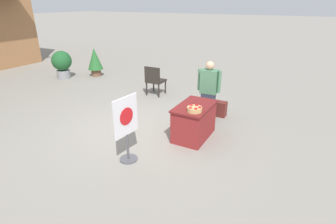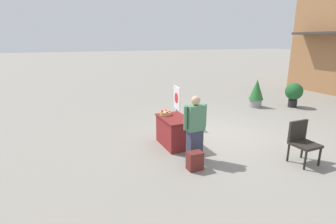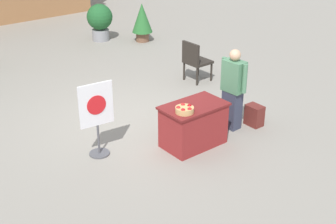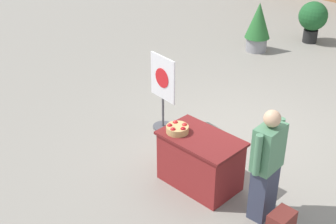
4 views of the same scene
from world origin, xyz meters
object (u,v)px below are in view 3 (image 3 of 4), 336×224
Objects in this scene: poster_board at (97,116)px; patio_chair at (195,59)px; display_table at (193,125)px; apple_basket at (185,109)px; person_visitor at (233,89)px; potted_plant_near_right at (100,20)px; potted_plant_near_left at (142,20)px; backpack at (254,115)px.

poster_board is 1.35× the size of patio_chair.
poster_board is at bearing 153.32° from display_table.
apple_basket is 1.39m from person_visitor.
person_visitor is at bearing 81.19° from poster_board.
poster_board is at bearing -157.61° from patio_chair.
patio_chair reaches higher than display_table.
poster_board reaches higher than display_table.
patio_chair is at bearing -90.18° from potted_plant_near_right.
poster_board is at bearing -132.18° from potted_plant_near_left.
person_visitor is 1.18× the size of poster_board.
patio_chair is at bearing -118.19° from person_visitor.
display_table is 0.86× the size of poster_board.
person_visitor is 2.66m from poster_board.
display_table is at bearing 21.87° from apple_basket.
potted_plant_near_left is at bearing 144.48° from poster_board.
person_visitor reaches higher than apple_basket.
apple_basket is at bearing -135.60° from patio_chair.
poster_board is at bearing 142.99° from apple_basket.
poster_board reaches higher than apple_basket.
potted_plant_near_right reaches higher than apple_basket.
patio_chair is at bearing 75.67° from backpack.
person_visitor reaches higher than patio_chair.
display_table is at bearing 173.79° from backpack.
patio_chair reaches higher than backpack.
potted_plant_near_right is (0.01, 4.40, 0.08)m from patio_chair.
potted_plant_near_left reaches higher than apple_basket.
patio_chair is at bearing 45.40° from apple_basket.
display_table is 0.58m from apple_basket.
apple_basket is 1.50m from poster_board.
backpack is at bearing 79.45° from poster_board.
potted_plant_near_right is (-0.95, 0.89, -0.02)m from potted_plant_near_left.
potted_plant_near_right is at bearing 155.22° from poster_board.
poster_board is (-3.00, 0.93, 0.54)m from backpack.
patio_chair is (0.64, 2.50, 0.35)m from backpack.
apple_basket reaches higher than display_table.
potted_plant_near_left reaches higher than potted_plant_near_right.
person_visitor is at bearing -109.33° from potted_plant_near_left.
patio_chair is (3.63, 1.57, -0.18)m from poster_board.
person_visitor is 1.42× the size of potted_plant_near_right.
person_visitor is 6.13m from potted_plant_near_left.
backpack is 0.31× the size of poster_board.
person_visitor is 2.53m from patio_chair.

